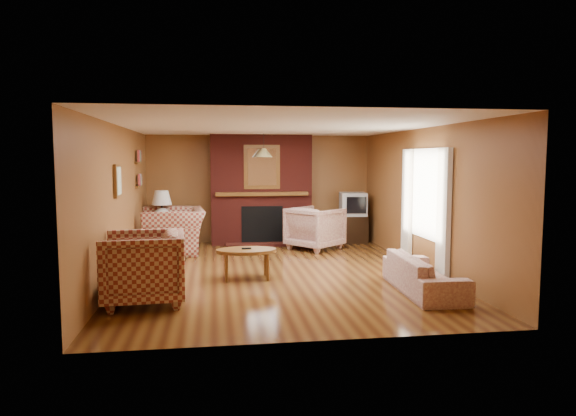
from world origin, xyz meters
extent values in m
plane|color=#48240F|center=(0.00, 0.00, 0.00)|extent=(6.50, 6.50, 0.00)
plane|color=white|center=(0.00, 0.00, 2.40)|extent=(6.50, 6.50, 0.00)
plane|color=brown|center=(0.00, 3.25, 1.20)|extent=(6.50, 0.00, 6.50)
plane|color=brown|center=(0.00, -3.25, 1.20)|extent=(6.50, 0.00, 6.50)
plane|color=brown|center=(-2.50, 0.00, 1.20)|extent=(0.00, 6.50, 6.50)
plane|color=brown|center=(2.50, 0.00, 1.20)|extent=(0.00, 6.50, 6.50)
cube|color=#521711|center=(0.00, 3.00, 1.20)|extent=(2.20, 0.50, 2.40)
cube|color=black|center=(0.00, 2.77, 0.45)|extent=(0.90, 0.06, 0.80)
cube|color=#521711|center=(0.00, 2.60, 0.03)|extent=(1.60, 0.35, 0.06)
cube|color=brown|center=(0.00, 2.73, 1.12)|extent=(2.00, 0.18, 0.08)
cube|color=brown|center=(0.00, 2.76, 1.70)|extent=(0.78, 0.05, 0.95)
cube|color=white|center=(0.00, 2.73, 1.70)|extent=(0.62, 0.02, 0.80)
cube|color=beige|center=(2.44, -0.95, 1.05)|extent=(0.08, 0.35, 2.00)
cube|color=beige|center=(2.44, 0.55, 1.05)|extent=(0.08, 0.35, 2.00)
cube|color=white|center=(2.48, -0.20, 1.30)|extent=(0.03, 1.10, 1.50)
cube|color=brown|center=(-2.47, 1.90, 1.35)|extent=(0.06, 0.55, 0.04)
cube|color=brown|center=(-2.47, 1.90, 1.80)|extent=(0.06, 0.55, 0.04)
cube|color=brown|center=(-2.47, -0.30, 1.55)|extent=(0.04, 0.40, 0.50)
cube|color=white|center=(-2.44, -0.30, 1.55)|extent=(0.01, 0.32, 0.42)
cylinder|color=black|center=(0.00, 2.30, 2.22)|extent=(0.01, 0.01, 0.35)
cone|color=tan|center=(0.00, 2.30, 2.00)|extent=(0.36, 0.36, 0.18)
imported|color=maroon|center=(-1.85, 2.07, 0.45)|extent=(1.34, 1.49, 0.89)
imported|color=maroon|center=(-1.95, -1.56, 0.47)|extent=(1.11, 1.08, 0.95)
imported|color=beige|center=(1.90, -1.53, 0.26)|extent=(0.76, 1.79, 0.51)
imported|color=beige|center=(1.04, 2.07, 0.44)|extent=(1.35, 1.35, 0.88)
ellipsoid|color=brown|center=(-0.54, -0.38, 0.44)|extent=(0.95, 0.59, 0.05)
cube|color=black|center=(-0.54, -0.38, 0.48)|extent=(0.15, 0.05, 0.02)
cylinder|color=brown|center=(-0.22, -0.19, 0.21)|extent=(0.05, 0.05, 0.42)
cylinder|color=brown|center=(-0.86, -0.19, 0.21)|extent=(0.05, 0.05, 0.42)
cylinder|color=brown|center=(-0.22, -0.57, 0.21)|extent=(0.05, 0.05, 0.42)
cylinder|color=brown|center=(-0.86, -0.57, 0.21)|extent=(0.05, 0.05, 0.42)
cube|color=brown|center=(-2.10, 2.45, 0.27)|extent=(0.43, 0.43, 0.54)
sphere|color=silver|center=(-2.10, 2.45, 0.71)|extent=(0.33, 0.33, 0.33)
cylinder|color=black|center=(-2.10, 2.45, 0.90)|extent=(0.03, 0.03, 0.10)
cone|color=silver|center=(-2.10, 2.45, 1.08)|extent=(0.41, 0.41, 0.29)
cube|color=black|center=(2.05, 2.80, 0.30)|extent=(0.60, 0.56, 0.61)
cube|color=#B2B5BB|center=(2.05, 2.80, 0.86)|extent=(0.61, 0.59, 0.52)
cube|color=black|center=(2.05, 2.52, 0.86)|extent=(0.43, 0.06, 0.37)
camera|label=1|loc=(-1.03, -8.31, 1.89)|focal=32.00mm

